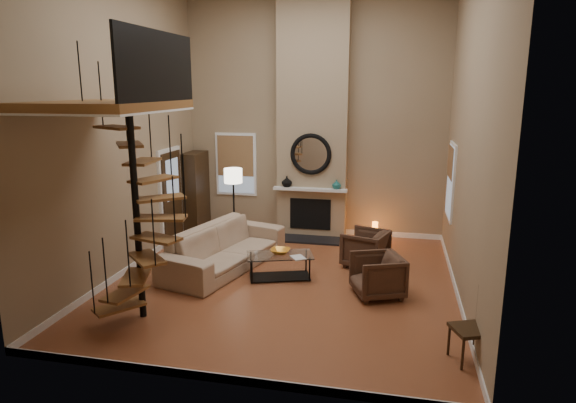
% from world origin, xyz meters
% --- Properties ---
extents(ground, '(6.00, 6.50, 0.01)m').
position_xyz_m(ground, '(0.00, 0.00, -0.01)').
color(ground, '#AB5F37').
rests_on(ground, ground).
extents(back_wall, '(6.00, 0.02, 5.50)m').
position_xyz_m(back_wall, '(0.00, 3.25, 2.75)').
color(back_wall, '#957F60').
rests_on(back_wall, ground).
extents(front_wall, '(6.00, 0.02, 5.50)m').
position_xyz_m(front_wall, '(0.00, -3.25, 2.75)').
color(front_wall, '#957F60').
rests_on(front_wall, ground).
extents(left_wall, '(0.02, 6.50, 5.50)m').
position_xyz_m(left_wall, '(-3.00, 0.00, 2.75)').
color(left_wall, '#957F60').
rests_on(left_wall, ground).
extents(right_wall, '(0.02, 6.50, 5.50)m').
position_xyz_m(right_wall, '(3.00, 0.00, 2.75)').
color(right_wall, '#957F60').
rests_on(right_wall, ground).
extents(baseboard_back, '(6.00, 0.02, 0.12)m').
position_xyz_m(baseboard_back, '(0.00, 3.24, 0.06)').
color(baseboard_back, white).
rests_on(baseboard_back, ground).
extents(baseboard_front, '(6.00, 0.02, 0.12)m').
position_xyz_m(baseboard_front, '(0.00, -3.24, 0.06)').
color(baseboard_front, white).
rests_on(baseboard_front, ground).
extents(baseboard_left, '(0.02, 6.50, 0.12)m').
position_xyz_m(baseboard_left, '(-2.99, 0.00, 0.06)').
color(baseboard_left, white).
rests_on(baseboard_left, ground).
extents(baseboard_right, '(0.02, 6.50, 0.12)m').
position_xyz_m(baseboard_right, '(2.99, 0.00, 0.06)').
color(baseboard_right, white).
rests_on(baseboard_right, ground).
extents(chimney_breast, '(1.60, 0.38, 5.50)m').
position_xyz_m(chimney_breast, '(0.00, 3.06, 2.75)').
color(chimney_breast, '#998263').
rests_on(chimney_breast, ground).
extents(hearth, '(1.50, 0.60, 0.04)m').
position_xyz_m(hearth, '(0.00, 2.57, 0.02)').
color(hearth, black).
rests_on(hearth, ground).
extents(firebox, '(0.95, 0.02, 0.72)m').
position_xyz_m(firebox, '(0.00, 2.86, 0.55)').
color(firebox, black).
rests_on(firebox, chimney_breast).
extents(mantel, '(1.70, 0.18, 0.06)m').
position_xyz_m(mantel, '(0.00, 2.78, 1.15)').
color(mantel, white).
rests_on(mantel, chimney_breast).
extents(mirror_frame, '(0.94, 0.10, 0.94)m').
position_xyz_m(mirror_frame, '(0.00, 2.84, 1.95)').
color(mirror_frame, black).
rests_on(mirror_frame, chimney_breast).
extents(mirror_disc, '(0.80, 0.01, 0.80)m').
position_xyz_m(mirror_disc, '(0.00, 2.85, 1.95)').
color(mirror_disc, white).
rests_on(mirror_disc, chimney_breast).
extents(vase_left, '(0.24, 0.24, 0.25)m').
position_xyz_m(vase_left, '(-0.55, 2.82, 1.30)').
color(vase_left, black).
rests_on(vase_left, mantel).
extents(vase_right, '(0.20, 0.20, 0.21)m').
position_xyz_m(vase_right, '(0.60, 2.82, 1.28)').
color(vase_right, '#1B615D').
rests_on(vase_right, mantel).
extents(window_back, '(1.02, 0.06, 1.52)m').
position_xyz_m(window_back, '(-1.90, 3.22, 1.62)').
color(window_back, white).
rests_on(window_back, back_wall).
extents(window_right, '(0.06, 1.02, 1.52)m').
position_xyz_m(window_right, '(2.97, 2.00, 1.63)').
color(window_right, white).
rests_on(window_right, right_wall).
extents(entry_door, '(0.10, 1.05, 2.16)m').
position_xyz_m(entry_door, '(-2.95, 1.80, 1.05)').
color(entry_door, white).
rests_on(entry_door, ground).
extents(loft, '(1.70, 2.20, 1.09)m').
position_xyz_m(loft, '(-2.04, -1.80, 3.24)').
color(loft, brown).
rests_on(loft, left_wall).
extents(spiral_stair, '(1.47, 1.47, 4.06)m').
position_xyz_m(spiral_stair, '(-1.78, -1.79, 1.78)').
color(spiral_stair, black).
rests_on(spiral_stair, ground).
extents(hutch, '(0.41, 0.87, 1.94)m').
position_xyz_m(hutch, '(-2.80, 2.79, 0.95)').
color(hutch, '#322010').
rests_on(hutch, ground).
extents(sofa, '(1.85, 3.06, 0.84)m').
position_xyz_m(sofa, '(-1.28, 0.52, 0.40)').
color(sofa, tan).
rests_on(sofa, ground).
extents(armchair_near, '(1.00, 0.99, 0.73)m').
position_xyz_m(armchair_near, '(1.45, 1.14, 0.35)').
color(armchair_near, '#482F21').
rests_on(armchair_near, ground).
extents(armchair_far, '(1.02, 1.01, 0.72)m').
position_xyz_m(armchair_far, '(1.74, -0.22, 0.35)').
color(armchair_far, '#482F21').
rests_on(armchair_far, ground).
extents(coffee_table, '(1.32, 0.95, 0.45)m').
position_xyz_m(coffee_table, '(-0.11, 0.18, 0.28)').
color(coffee_table, silver).
rests_on(coffee_table, ground).
extents(bowl, '(0.35, 0.35, 0.09)m').
position_xyz_m(bowl, '(-0.11, 0.23, 0.50)').
color(bowl, orange).
rests_on(bowl, coffee_table).
extents(book, '(0.34, 0.36, 0.03)m').
position_xyz_m(book, '(0.24, 0.03, 0.46)').
color(book, gray).
rests_on(book, coffee_table).
extents(floor_lamp, '(0.40, 0.40, 1.71)m').
position_xyz_m(floor_lamp, '(-1.56, 1.97, 1.41)').
color(floor_lamp, black).
rests_on(floor_lamp, ground).
extents(accent_lamp, '(0.13, 0.13, 0.46)m').
position_xyz_m(accent_lamp, '(1.50, 2.73, 0.25)').
color(accent_lamp, orange).
rests_on(accent_lamp, ground).
extents(side_chair, '(0.56, 0.55, 0.94)m').
position_xyz_m(side_chair, '(2.98, -2.08, 0.53)').
color(side_chair, '#322010').
rests_on(side_chair, ground).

